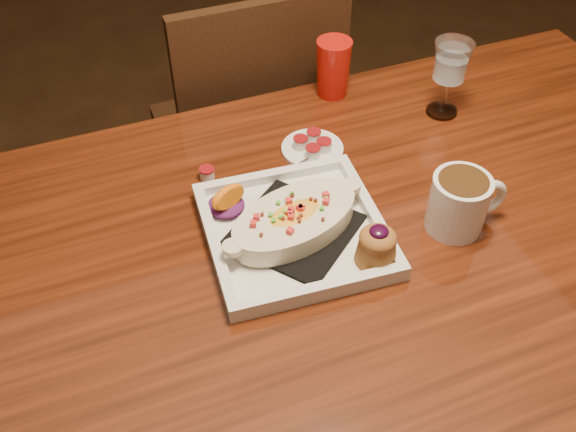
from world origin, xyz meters
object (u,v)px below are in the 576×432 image
object	(u,v)px
plate	(300,227)
red_tumbler	(333,68)
table	(361,270)
coffee_mug	(460,201)
chair_far	(250,134)
goblet	(451,66)
saucer	(312,148)

from	to	relation	value
plate	red_tumbler	bearing A→B (deg)	63.44
table	coffee_mug	xyz separation A→B (m)	(0.15, -0.04, 0.15)
chair_far	plate	size ratio (longest dim) A/B	2.97
goblet	red_tumbler	world-z (taller)	goblet
plate	red_tumbler	world-z (taller)	red_tumbler
table	red_tumbler	xyz separation A→B (m)	(0.12, 0.40, 0.16)
table	saucer	size ratio (longest dim) A/B	12.50
coffee_mug	saucer	bearing A→B (deg)	124.16
goblet	saucer	bearing A→B (deg)	-176.00
plate	red_tumbler	xyz separation A→B (m)	(0.23, 0.37, 0.03)
plate	saucer	bearing A→B (deg)	66.67
red_tumbler	plate	bearing A→B (deg)	-121.24
chair_far	saucer	size ratio (longest dim) A/B	7.75
saucer	red_tumbler	xyz separation A→B (m)	(0.12, 0.17, 0.05)
goblet	red_tumbler	bearing A→B (deg)	141.26
plate	goblet	world-z (taller)	goblet
table	plate	world-z (taller)	plate
chair_far	coffee_mug	size ratio (longest dim) A/B	6.72
coffee_mug	saucer	distance (m)	0.31
coffee_mug	red_tumbler	size ratio (longest dim) A/B	1.12
table	saucer	bearing A→B (deg)	89.76
table	chair_far	world-z (taller)	chair_far
coffee_mug	chair_far	bearing A→B (deg)	107.97
chair_far	plate	xyz separation A→B (m)	(-0.11, -0.60, 0.27)
chair_far	saucer	distance (m)	0.47
goblet	red_tumbler	xyz separation A→B (m)	(-0.18, 0.15, -0.05)
chair_far	plate	bearing A→B (deg)	79.88
plate	chair_far	bearing A→B (deg)	84.56
coffee_mug	red_tumbler	world-z (taller)	red_tumbler
plate	saucer	xyz separation A→B (m)	(0.11, 0.20, -0.02)
red_tumbler	goblet	bearing A→B (deg)	-38.74
table	coffee_mug	size ratio (longest dim) A/B	10.84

